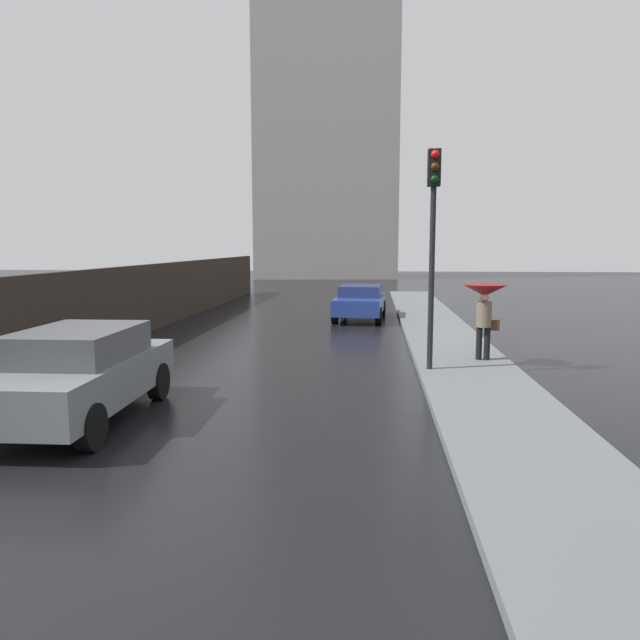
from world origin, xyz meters
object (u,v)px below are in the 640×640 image
car_grey_near_kerb (79,372)px  pedestrian_with_umbrella_near (485,299)px  car_blue_mid_road (360,301)px  traffic_light (433,220)px

car_grey_near_kerb → pedestrian_with_umbrella_near: (7.21, 5.02, 0.76)m
car_blue_mid_road → traffic_light: bearing=-76.1°
pedestrian_with_umbrella_near → traffic_light: 2.50m
car_grey_near_kerb → pedestrian_with_umbrella_near: 8.82m
car_blue_mid_road → traffic_light: size_ratio=0.91×
car_grey_near_kerb → traffic_light: bearing=-148.1°
car_grey_near_kerb → traffic_light: size_ratio=0.91×
pedestrian_with_umbrella_near → traffic_light: size_ratio=0.38×
car_blue_mid_road → pedestrian_with_umbrella_near: (3.04, -8.44, 0.87)m
car_blue_mid_road → pedestrian_with_umbrella_near: 9.01m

